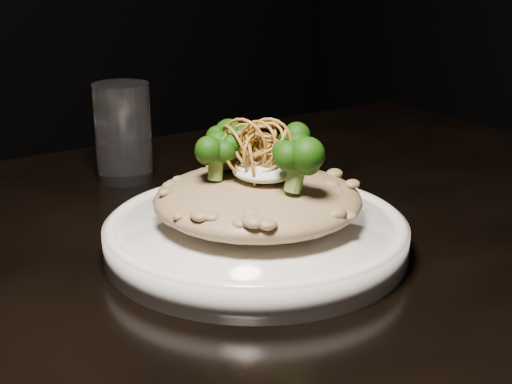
% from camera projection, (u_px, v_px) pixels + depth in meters
% --- Properties ---
extents(table, '(1.10, 0.80, 0.75)m').
position_uv_depth(table, '(244.00, 332.00, 0.66)').
color(table, black).
rests_on(table, ground).
extents(plate, '(0.26, 0.26, 0.03)m').
position_uv_depth(plate, '(256.00, 236.00, 0.62)').
color(plate, white).
rests_on(plate, table).
extents(risotto, '(0.18, 0.18, 0.04)m').
position_uv_depth(risotto, '(258.00, 199.00, 0.62)').
color(risotto, brown).
rests_on(risotto, plate).
extents(broccoli, '(0.12, 0.12, 0.04)m').
position_uv_depth(broccoli, '(258.00, 152.00, 0.60)').
color(broccoli, black).
rests_on(broccoli, risotto).
extents(cheese, '(0.06, 0.06, 0.02)m').
position_uv_depth(cheese, '(265.00, 170.00, 0.60)').
color(cheese, white).
rests_on(cheese, risotto).
extents(shallots, '(0.06, 0.06, 0.04)m').
position_uv_depth(shallots, '(254.00, 139.00, 0.60)').
color(shallots, brown).
rests_on(shallots, cheese).
extents(drinking_glass, '(0.08, 0.08, 0.11)m').
position_uv_depth(drinking_glass, '(123.00, 132.00, 0.80)').
color(drinking_glass, silver).
rests_on(drinking_glass, table).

